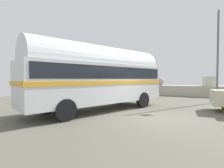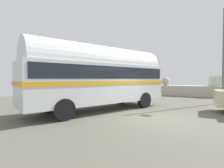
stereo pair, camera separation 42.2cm
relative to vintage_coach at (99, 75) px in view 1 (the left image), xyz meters
name	(u,v)px [view 1 (the left image)]	position (x,y,z in m)	size (l,w,h in m)	color
ground	(157,118)	(3.39, -0.36, -2.04)	(32.00, 26.00, 0.02)	#5A584C
breakwater	(182,90)	(3.48, 11.44, -1.41)	(31.36, 1.92, 2.39)	#BAB29F
vintage_coach	(99,75)	(0.00, 0.00, 0.00)	(5.40, 8.86, 3.70)	black
lamp_post	(219,51)	(6.46, 6.85, 1.86)	(1.16, 0.66, 6.99)	#5B5B60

